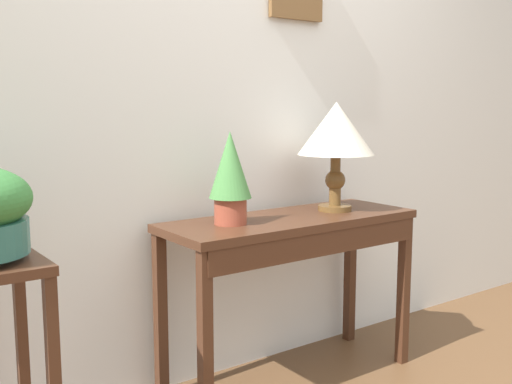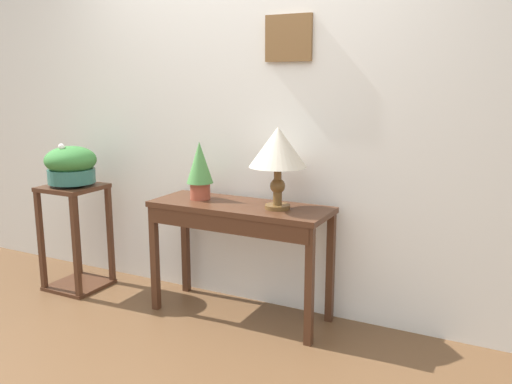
# 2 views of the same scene
# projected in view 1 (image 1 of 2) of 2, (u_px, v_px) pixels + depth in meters

# --- Properties ---
(back_wall_with_art) EXTENTS (9.00, 0.13, 2.80)m
(back_wall_with_art) POSITION_uv_depth(u_px,v_px,m) (229.00, 65.00, 2.68)
(back_wall_with_art) COLOR silver
(back_wall_with_art) RESTS_ON ground
(console_table) EXTENTS (1.15, 0.42, 0.74)m
(console_table) POSITION_uv_depth(u_px,v_px,m) (294.00, 242.00, 2.59)
(console_table) COLOR #472819
(console_table) RESTS_ON ground
(table_lamp) EXTENTS (0.35, 0.35, 0.49)m
(table_lamp) POSITION_uv_depth(u_px,v_px,m) (336.00, 132.00, 2.70)
(table_lamp) COLOR brown
(table_lamp) RESTS_ON console_table
(potted_plant_on_console) EXTENTS (0.17, 0.17, 0.38)m
(potted_plant_on_console) POSITION_uv_depth(u_px,v_px,m) (230.00, 174.00, 2.40)
(potted_plant_on_console) COLOR #9E4733
(potted_plant_on_console) RESTS_ON console_table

